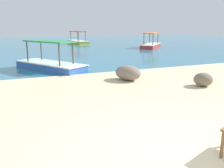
% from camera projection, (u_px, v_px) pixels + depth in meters
% --- Properties ---
extents(sand_beach, '(18.00, 14.00, 0.04)m').
position_uv_depth(sand_beach, '(201.00, 162.00, 3.61)').
color(sand_beach, beige).
rests_on(sand_beach, ground).
extents(water_surface, '(60.00, 36.00, 0.03)m').
position_uv_depth(water_surface, '(37.00, 46.00, 23.36)').
color(water_surface, teal).
rests_on(water_surface, ground).
extents(shore_rock_large, '(0.82, 0.81, 0.44)m').
position_uv_depth(shore_rock_large, '(203.00, 80.00, 7.93)').
color(shore_rock_large, '#756651').
rests_on(shore_rock_large, sand_beach).
extents(shore_rock_medium, '(1.08, 1.24, 0.53)m').
position_uv_depth(shore_rock_medium, '(128.00, 73.00, 8.79)').
color(shore_rock_medium, gray).
rests_on(shore_rock_medium, sand_beach).
extents(boat_yellow, '(1.62, 3.79, 1.29)m').
position_uv_depth(boat_yellow, '(78.00, 41.00, 25.93)').
color(boat_yellow, gold).
rests_on(boat_yellow, water_surface).
extents(boat_blue, '(2.87, 3.75, 1.29)m').
position_uv_depth(boat_blue, '(50.00, 63.00, 10.99)').
color(boat_blue, '#3866B7').
rests_on(boat_blue, water_surface).
extents(boat_red, '(3.37, 3.46, 1.29)m').
position_uv_depth(boat_red, '(151.00, 44.00, 21.51)').
color(boat_red, '#C63833').
rests_on(boat_red, water_surface).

